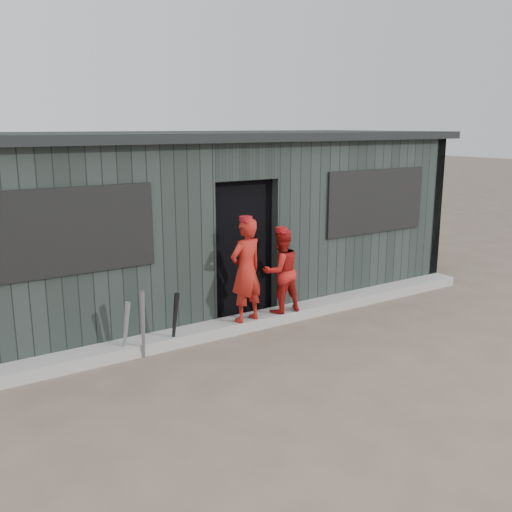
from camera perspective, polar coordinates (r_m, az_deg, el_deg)
ground at (r=6.64m, az=8.75°, el=-11.39°), size 80.00×80.00×0.00m
curb at (r=7.95m, az=-0.08°, el=-6.49°), size 8.00×0.36×0.15m
bat_left at (r=6.94m, az=-12.90°, el=-7.23°), size 0.10×0.25×0.73m
bat_mid at (r=6.88m, az=-11.25°, el=-6.77°), size 0.11×0.18×0.86m
bat_right at (r=7.13m, az=-8.12°, el=-6.43°), size 0.09×0.22×0.74m
player_red_left at (r=7.53m, az=-1.01°, el=-1.44°), size 0.56×0.42×1.40m
player_red_right at (r=7.94m, az=2.50°, el=-1.49°), size 0.60×0.48×1.18m
player_grey_back at (r=8.46m, az=-1.36°, el=-1.86°), size 0.60×0.45×1.11m
dugout at (r=9.06m, az=-5.95°, el=3.78°), size 8.30×3.30×2.62m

